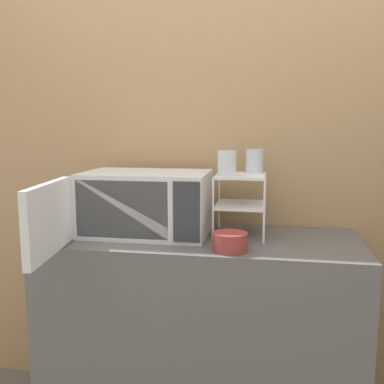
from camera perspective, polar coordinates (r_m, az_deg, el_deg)
The scene contains 7 objects.
wall_back at distance 2.19m, azimuth 2.43°, elevation 5.25°, with size 8.00×0.06×2.60m.
counter at distance 2.11m, azimuth 1.09°, elevation -18.51°, with size 1.41×0.56×0.94m.
microwave at distance 1.98m, azimuth -6.67°, elevation -1.55°, with size 0.60×0.81×0.29m.
dish_rack at distance 1.95m, azimuth 6.46°, elevation 0.04°, with size 0.23×0.26×0.28m.
glass_front_left at distance 1.87m, azimuth 4.67°, elevation 3.84°, with size 0.08×0.08×0.11m.
glass_back_right at distance 2.01m, azimuth 8.33°, elevation 4.11°, with size 0.08×0.08×0.11m.
bowl at distance 1.73m, azimuth 5.08°, elevation -6.66°, with size 0.14×0.14×0.08m.
Camera 1 is at (0.28, -1.57, 1.43)m, focal length 40.00 mm.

